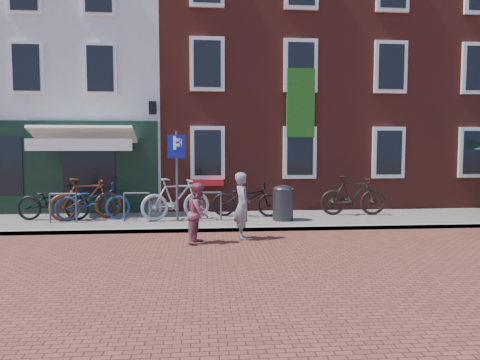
{
  "coord_description": "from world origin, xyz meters",
  "views": [
    {
      "loc": [
        0.36,
        -11.04,
        2.18
      ],
      "look_at": [
        1.36,
        0.84,
        1.28
      ],
      "focal_mm": 32.53,
      "sensor_mm": 36.0,
      "label": 1
    }
  ],
  "objects": [
    {
      "name": "ground",
      "position": [
        0.0,
        0.0,
        0.0
      ],
      "size": [
        80.0,
        80.0,
        0.0
      ],
      "primitive_type": "plane",
      "color": "brown"
    },
    {
      "name": "sidewalk",
      "position": [
        1.0,
        1.5,
        0.05
      ],
      "size": [
        24.0,
        3.0,
        0.1
      ],
      "primitive_type": "cube",
      "color": "slate",
      "rests_on": "ground"
    },
    {
      "name": "building_stucco",
      "position": [
        -5.0,
        7.0,
        4.5
      ],
      "size": [
        8.0,
        8.0,
        9.0
      ],
      "primitive_type": "cube",
      "color": "silver",
      "rests_on": "ground"
    },
    {
      "name": "building_brick_mid",
      "position": [
        2.0,
        7.0,
        5.0
      ],
      "size": [
        6.0,
        8.0,
        10.0
      ],
      "primitive_type": "cube",
      "color": "maroon",
      "rests_on": "ground"
    },
    {
      "name": "building_brick_right",
      "position": [
        8.0,
        7.0,
        5.0
      ],
      "size": [
        6.0,
        8.0,
        10.0
      ],
      "primitive_type": "cube",
      "color": "maroon",
      "rests_on": "ground"
    },
    {
      "name": "litter_bin",
      "position": [
        2.61,
        1.09,
        0.65
      ],
      "size": [
        0.58,
        0.58,
        1.07
      ],
      "color": "#2F2F32",
      "rests_on": "sidewalk"
    },
    {
      "name": "parking_sign",
      "position": [
        -0.38,
        1.19,
        1.79
      ],
      "size": [
        0.5,
        0.07,
        2.54
      ],
      "color": "#4C4C4F",
      "rests_on": "sidewalk"
    },
    {
      "name": "woman",
      "position": [
        1.27,
        -0.86,
        0.79
      ],
      "size": [
        0.43,
        0.61,
        1.59
      ],
      "primitive_type": "imported",
      "rotation": [
        0.0,
        0.0,
        1.67
      ],
      "color": "slate",
      "rests_on": "ground"
    },
    {
      "name": "boy",
      "position": [
        0.25,
        -1.23,
        0.69
      ],
      "size": [
        0.71,
        0.8,
        1.38
      ],
      "primitive_type": "imported",
      "rotation": [
        0.0,
        0.0,
        1.24
      ],
      "color": "#924358",
      "rests_on": "ground"
    },
    {
      "name": "bicycle_0",
      "position": [
        -3.92,
        1.67,
        0.64
      ],
      "size": [
        2.1,
        0.84,
        1.08
      ],
      "primitive_type": "imported",
      "rotation": [
        0.0,
        0.0,
        1.51
      ],
      "color": "black",
      "rests_on": "sidewalk"
    },
    {
      "name": "bicycle_1",
      "position": [
        -3.0,
        1.66,
        0.7
      ],
      "size": [
        2.07,
        1.24,
        1.2
      ],
      "primitive_type": "imported",
      "rotation": [
        0.0,
        0.0,
        1.93
      ],
      "color": "#632A17",
      "rests_on": "sidewalk"
    },
    {
      "name": "bicycle_2",
      "position": [
        -2.78,
        1.55,
        0.64
      ],
      "size": [
        2.13,
        0.96,
        1.08
      ],
      "primitive_type": "imported",
      "rotation": [
        0.0,
        0.0,
        1.69
      ],
      "color": "navy",
      "rests_on": "sidewalk"
    },
    {
      "name": "bicycle_3",
      "position": [
        -0.43,
        1.39,
        0.7
      ],
      "size": [
        2.08,
        1.13,
        1.2
      ],
      "primitive_type": "imported",
      "rotation": [
        0.0,
        0.0,
        1.87
      ],
      "color": "#A8A7AA",
      "rests_on": "sidewalk"
    },
    {
      "name": "bicycle_4",
      "position": [
        1.64,
        1.86,
        0.64
      ],
      "size": [
        2.15,
        1.05,
        1.08
      ],
      "primitive_type": "imported",
      "rotation": [
        0.0,
        0.0,
        1.4
      ],
      "color": "black",
      "rests_on": "sidewalk"
    },
    {
      "name": "bicycle_5",
      "position": [
        4.92,
        1.84,
        0.7
      ],
      "size": [
        2.03,
        0.69,
        1.2
      ],
      "primitive_type": "imported",
      "rotation": [
        0.0,
        0.0,
        1.51
      ],
      "color": "black",
      "rests_on": "sidewalk"
    }
  ]
}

